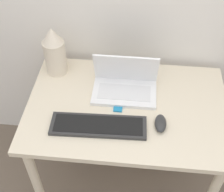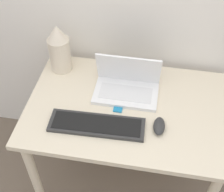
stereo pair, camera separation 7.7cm
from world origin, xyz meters
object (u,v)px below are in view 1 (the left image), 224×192
mp3_player (118,108)px  vase (55,51)px  mouse (160,123)px  keyboard (98,126)px  laptop (125,84)px

mp3_player → vase: bearing=145.4°
mouse → mp3_player: bearing=156.6°
keyboard → vase: (-0.29, 0.39, 0.13)m
laptop → vase: (-0.40, 0.12, 0.09)m
keyboard → mouse: 0.30m
keyboard → mouse: size_ratio=4.25×
laptop → mp3_player: bearing=-100.5°
keyboard → laptop: bearing=67.6°
laptop → keyboard: (-0.11, -0.26, -0.04)m
keyboard → vase: bearing=126.7°
mouse → vase: bearing=149.2°
vase → mp3_player: bearing=-34.6°
laptop → mouse: (0.19, -0.23, -0.03)m
keyboard → mp3_player: keyboard is taller
keyboard → mouse: bearing=7.2°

